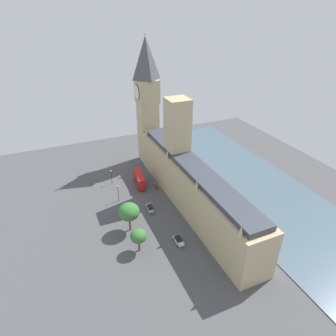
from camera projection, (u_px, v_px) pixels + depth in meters
ground_plane at (187, 208)px, 100.06m from camera, size 140.14×140.14×0.00m
river_thames at (256, 189)px, 110.20m from camera, size 36.35×126.13×0.25m
parliament_building at (190, 181)px, 97.58m from camera, size 10.39×70.14×34.61m
clock_tower at (147, 101)px, 118.66m from camera, size 8.52×8.52×52.05m
double_decker_bus_trailing at (139, 179)px, 111.79m from camera, size 3.69×10.72×4.75m
car_silver_midblock at (150, 208)px, 98.71m from camera, size 2.32×4.83×1.74m
car_white_corner at (178, 240)px, 85.19m from camera, size 2.01×4.37×1.74m
pedestrian_near_tower at (157, 188)px, 109.96m from camera, size 0.65×0.57×1.63m
pedestrian_under_trees at (155, 185)px, 111.42m from camera, size 0.45×0.56×1.54m
plane_tree_far_end at (129, 212)px, 87.19m from camera, size 6.34×6.34×9.61m
plane_tree_by_river_gate at (139, 236)px, 80.45m from camera, size 4.61×4.61×7.21m
street_lamp_kerbside at (111, 174)px, 111.81m from camera, size 0.56×0.56×5.97m
street_lamp_opposite_hall at (118, 190)px, 101.82m from camera, size 0.56×0.56×6.31m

